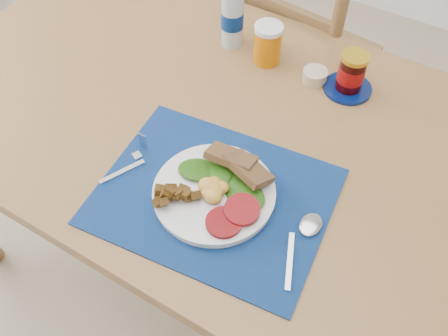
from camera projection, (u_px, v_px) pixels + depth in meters
name	position (u px, v px, depth m)	size (l,w,h in m)	color
ground	(171.00, 301.00, 1.70)	(4.00, 4.00, 0.00)	tan
table	(194.00, 130.00, 1.28)	(1.40, 0.90, 0.75)	brown
chair_far	(295.00, 33.00, 1.65)	(0.48, 0.46, 1.19)	brown
placemat	(214.00, 196.00, 1.05)	(0.48, 0.37, 0.00)	black
breakfast_plate	(211.00, 191.00, 1.03)	(0.25, 0.25, 0.06)	silver
fork	(132.00, 161.00, 1.10)	(0.06, 0.15, 0.00)	#B2B5BA
spoon	(304.00, 236.00, 0.99)	(0.06, 0.18, 0.01)	#B2B5BA
water_bottle	(232.00, 15.00, 1.30)	(0.06, 0.06, 0.21)	#ADBFCC
juice_glass	(268.00, 45.00, 1.29)	(0.07, 0.07, 0.10)	#C46605
ramekin	(315.00, 76.00, 1.27)	(0.06, 0.06, 0.03)	#C3AC8F
jam_on_saucer	(351.00, 75.00, 1.22)	(0.12, 0.12, 0.11)	#04144D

